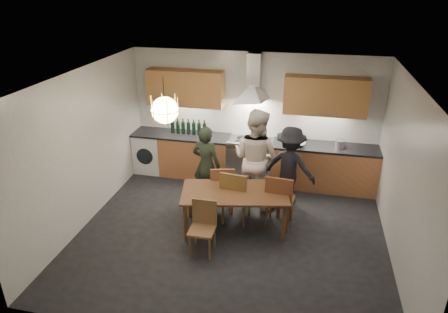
% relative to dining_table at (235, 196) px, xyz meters
% --- Properties ---
extents(ground, '(5.00, 5.00, 0.00)m').
position_rel_dining_table_xyz_m(ground, '(-0.03, -0.12, -0.64)').
color(ground, black).
rests_on(ground, ground).
extents(room_shell, '(5.02, 4.52, 2.61)m').
position_rel_dining_table_xyz_m(room_shell, '(-0.03, -0.12, 1.07)').
color(room_shell, white).
rests_on(room_shell, ground).
extents(counter_run, '(5.00, 0.62, 0.90)m').
position_rel_dining_table_xyz_m(counter_run, '(-0.01, 1.83, -0.19)').
color(counter_run, '#CF824F').
rests_on(counter_run, ground).
extents(range_stove, '(0.90, 0.60, 0.92)m').
position_rel_dining_table_xyz_m(range_stove, '(-0.03, 1.83, -0.20)').
color(range_stove, silver).
rests_on(range_stove, ground).
extents(wall_fixtures, '(4.30, 0.54, 1.10)m').
position_rel_dining_table_xyz_m(wall_fixtures, '(-0.03, 1.95, 1.23)').
color(wall_fixtures, tan).
rests_on(wall_fixtures, ground).
extents(pendant_lamp, '(0.43, 0.43, 0.70)m').
position_rel_dining_table_xyz_m(pendant_lamp, '(-1.03, -0.22, 1.46)').
color(pendant_lamp, black).
rests_on(pendant_lamp, ground).
extents(dining_table, '(1.85, 1.19, 0.72)m').
position_rel_dining_table_xyz_m(dining_table, '(0.00, 0.00, 0.00)').
color(dining_table, brown).
rests_on(dining_table, ground).
extents(chair_back_left, '(0.51, 0.51, 0.93)m').
position_rel_dining_table_xyz_m(chair_back_left, '(-0.31, 0.45, -0.11)').
color(chair_back_left, brown).
rests_on(chair_back_left, ground).
extents(chair_back_mid, '(0.51, 0.51, 1.00)m').
position_rel_dining_table_xyz_m(chair_back_mid, '(-0.03, 0.16, -0.07)').
color(chair_back_mid, brown).
rests_on(chair_back_mid, ground).
extents(chair_back_right, '(0.49, 0.49, 1.00)m').
position_rel_dining_table_xyz_m(chair_back_right, '(0.71, 0.19, -0.07)').
color(chair_back_right, brown).
rests_on(chair_back_right, ground).
extents(chair_front, '(0.38, 0.38, 0.84)m').
position_rel_dining_table_xyz_m(chair_front, '(-0.36, -0.65, -0.16)').
color(chair_front, brown).
rests_on(chair_front, ground).
extents(person_left, '(0.62, 0.47, 1.51)m').
position_rel_dining_table_xyz_m(person_left, '(-0.68, 0.79, 0.11)').
color(person_left, black).
rests_on(person_left, ground).
extents(person_mid, '(1.10, 1.00, 1.84)m').
position_rel_dining_table_xyz_m(person_mid, '(0.20, 0.94, 0.28)').
color(person_mid, beige).
rests_on(person_mid, ground).
extents(person_right, '(1.09, 0.80, 1.50)m').
position_rel_dining_table_xyz_m(person_right, '(0.81, 1.09, 0.11)').
color(person_right, black).
rests_on(person_right, ground).
extents(mixing_bowl, '(0.32, 0.32, 0.07)m').
position_rel_dining_table_xyz_m(mixing_bowl, '(0.92, 1.74, 0.29)').
color(mixing_bowl, '#AAABAE').
rests_on(mixing_bowl, counter_run).
extents(stock_pot, '(0.25, 0.25, 0.14)m').
position_rel_dining_table_xyz_m(stock_pot, '(1.71, 1.82, 0.33)').
color(stock_pot, silver).
rests_on(stock_pot, counter_run).
extents(wine_bottles, '(0.77, 0.08, 0.32)m').
position_rel_dining_table_xyz_m(wine_bottles, '(-1.35, 1.89, 0.42)').
color(wine_bottles, black).
rests_on(wine_bottles, counter_run).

